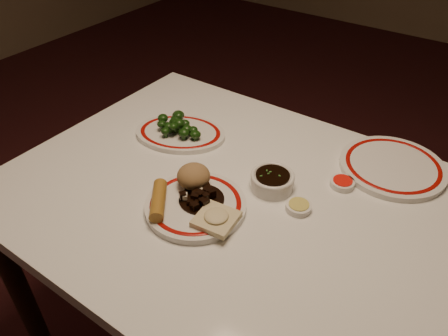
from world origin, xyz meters
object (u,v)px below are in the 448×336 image
spring_roll (158,200)px  stirfry_heap (201,197)px  dining_table (236,219)px  fried_wonton (216,218)px  broccoli_plate (180,133)px  soy_bowl (272,181)px  main_plate (196,205)px  rice_mound (194,176)px  broccoli_pile (178,125)px

spring_roll → stirfry_heap: (0.07, 0.07, -0.01)m
dining_table → fried_wonton: 0.18m
broccoli_plate → soy_bowl: size_ratio=2.95×
stirfry_heap → main_plate: bearing=-107.7°
fried_wonton → broccoli_plate: (-0.32, 0.25, -0.02)m
rice_mound → fried_wonton: size_ratio=0.85×
dining_table → broccoli_pile: broccoli_pile is taller
broccoli_plate → broccoli_pile: 0.03m
main_plate → broccoli_pile: bearing=137.1°
dining_table → soy_bowl: 0.15m
main_plate → spring_roll: bearing=-139.1°
dining_table → stirfry_heap: 0.16m
fried_wonton → stirfry_heap: stirfry_heap is taller
dining_table → spring_roll: (-0.12, -0.16, 0.13)m
fried_wonton → spring_roll: bearing=-166.2°
dining_table → broccoli_pile: (-0.30, 0.12, 0.13)m
dining_table → rice_mound: (-0.09, -0.06, 0.14)m
stirfry_heap → soy_bowl: 0.19m
rice_mound → soy_bowl: 0.20m
stirfry_heap → soy_bowl: size_ratio=1.01×
main_plate → rice_mound: 0.08m
dining_table → rice_mound: rice_mound is taller
dining_table → rice_mound: 0.18m
broccoli_plate → soy_bowl: (0.35, -0.05, 0.01)m
broccoli_plate → stirfry_heap: bearing=-41.2°
dining_table → main_plate: (-0.05, -0.11, 0.10)m
rice_mound → broccoli_plate: rice_mound is taller
stirfry_heap → fried_wonton: bearing=-26.9°
dining_table → broccoli_pile: bearing=157.5°
dining_table → soy_bowl: soy_bowl is taller
broccoli_plate → rice_mound: bearing=-42.5°
fried_wonton → broccoli_plate: bearing=141.7°
dining_table → fried_wonton: fried_wonton is taller
rice_mound → broccoli_pile: (-0.20, 0.18, -0.01)m
spring_roll → fried_wonton: 0.15m
dining_table → rice_mound: bearing=-149.7°
rice_mound → fried_wonton: 0.14m
rice_mound → fried_wonton: rice_mound is taller
spring_roll → broccoli_pile: (-0.18, 0.29, 0.00)m
broccoli_pile → fried_wonton: bearing=-37.6°
spring_roll → stirfry_heap: size_ratio=1.11×
stirfry_heap → broccoli_pile: 0.33m
spring_roll → soy_bowl: 0.30m
fried_wonton → stirfry_heap: bearing=153.1°
main_plate → broccoli_plate: size_ratio=0.83×
spring_roll → stirfry_heap: 0.10m
fried_wonton → broccoli_pile: (-0.32, 0.25, 0.01)m
stirfry_heap → dining_table: bearing=63.2°
broccoli_pile → stirfry_heap: bearing=-40.3°
spring_roll → broccoli_plate: bearing=83.8°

